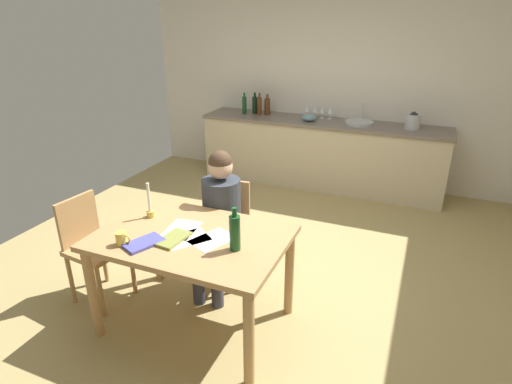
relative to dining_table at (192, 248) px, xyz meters
The scene contains 26 objects.
ground_plane 1.13m from the dining_table, 81.79° to the left, with size 5.20×5.20×0.04m, color tan.
wall_back 3.56m from the dining_table, 87.88° to the left, with size 5.20×0.12×2.60m, color silver.
kitchen_counter 3.14m from the dining_table, 87.64° to the left, with size 3.23×0.64×0.90m.
dining_table is the anchor object (origin of this frame).
chair_at_table 0.71m from the dining_table, 96.63° to the left, with size 0.45×0.45×0.87m.
person_seated 0.55m from the dining_table, 96.75° to the left, with size 0.37×0.62×1.19m.
chair_side_empty 0.94m from the dining_table, behind, with size 0.44×0.44×0.88m.
coffee_mug 0.49m from the dining_table, 140.92° to the right, with size 0.11×0.07×0.09m.
candlestick 0.49m from the dining_table, 163.23° to the left, with size 0.06×0.06×0.28m.
book_magazine 0.18m from the dining_table, 125.85° to the right, with size 0.15×0.25×0.02m, color olive.
book_cookery 0.35m from the dining_table, 134.32° to the right, with size 0.15×0.26×0.02m, color #4B4CA6.
paper_letter 0.16m from the dining_table, 157.93° to the left, with size 0.21×0.30×0.00m, color white.
paper_bill 0.20m from the dining_table, ahead, with size 0.21×0.30×0.00m, color white.
paper_envelope 0.12m from the dining_table, 91.15° to the right, with size 0.21×0.30×0.00m, color white.
wine_bottle_on_table 0.44m from the dining_table, ahead, with size 0.07×0.07×0.30m.
sink_unit 3.21m from the dining_table, 79.03° to the left, with size 0.36×0.36×0.24m.
bottle_oil 3.30m from the dining_table, 107.52° to the left, with size 0.06×0.06×0.29m.
bottle_vinegar 3.34m from the dining_table, 105.05° to the left, with size 0.07×0.07×0.29m.
bottle_wine_red 3.26m from the dining_table, 103.70° to the left, with size 0.06×0.06×0.30m.
bottle_sauce 3.30m from the dining_table, 101.89° to the left, with size 0.08×0.08×0.28m.
mixing_bowl 3.08m from the dining_table, 90.57° to the left, with size 0.20×0.20×0.09m, color #668C99.
stovetop_kettle 3.39m from the dining_table, 68.30° to the left, with size 0.18×0.18×0.22m.
wine_glass_near_sink 3.31m from the dining_table, 86.64° to the left, with size 0.07×0.07×0.15m.
wine_glass_by_kettle 3.30m from the dining_table, 88.49° to the left, with size 0.07×0.07×0.15m.
wine_glass_back_left 3.30m from the dining_table, 90.20° to the left, with size 0.07×0.07×0.15m.
wine_glass_back_right 3.31m from the dining_table, 92.26° to the left, with size 0.07×0.07×0.15m.
Camera 1 is at (1.28, -3.10, 2.19)m, focal length 29.34 mm.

